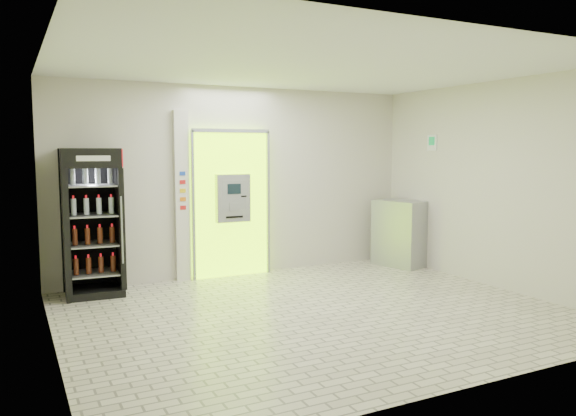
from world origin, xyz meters
TOP-DOWN VIEW (x-y plane):
  - ground at (0.00, 0.00)m, footprint 6.00×6.00m
  - room_shell at (0.00, 0.00)m, footprint 6.00×6.00m
  - atm_assembly at (-0.20, 2.41)m, footprint 1.30×0.24m
  - pillar at (-0.98, 2.45)m, footprint 0.22×0.11m
  - beverage_cooler at (-2.33, 2.16)m, footprint 0.80×0.75m
  - steel_cabinet at (2.71, 1.83)m, footprint 0.79×0.97m
  - exit_sign at (2.99, 1.40)m, footprint 0.02×0.22m

SIDE VIEW (x-z plane):
  - ground at x=0.00m, z-range 0.00..0.00m
  - steel_cabinet at x=2.71m, z-range 0.00..1.13m
  - beverage_cooler at x=-2.33m, z-range -0.04..1.99m
  - atm_assembly at x=-0.20m, z-range 0.01..2.34m
  - pillar at x=-0.98m, z-range 0.00..2.60m
  - room_shell at x=0.00m, z-range -1.16..4.84m
  - exit_sign at x=2.99m, z-range 1.99..2.25m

